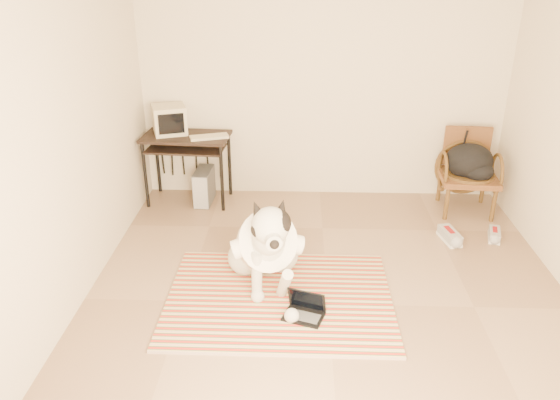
# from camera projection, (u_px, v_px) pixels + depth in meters

# --- Properties ---
(floor) EXTENTS (4.50, 4.50, 0.00)m
(floor) POSITION_uv_depth(u_px,v_px,m) (328.00, 304.00, 4.42)
(floor) COLOR #95765B
(floor) RESTS_ON ground
(wall_back) EXTENTS (4.50, 0.00, 4.50)m
(wall_back) POSITION_uv_depth(u_px,v_px,m) (323.00, 78.00, 5.90)
(wall_back) COLOR beige
(wall_back) RESTS_ON floor
(wall_front) EXTENTS (4.50, 0.00, 4.50)m
(wall_front) POSITION_uv_depth(u_px,v_px,m) (373.00, 368.00, 1.81)
(wall_front) COLOR beige
(wall_front) RESTS_ON floor
(wall_left) EXTENTS (0.00, 4.50, 4.50)m
(wall_left) POSITION_uv_depth(u_px,v_px,m) (56.00, 143.00, 3.92)
(wall_left) COLOR beige
(wall_left) RESTS_ON floor
(rug) EXTENTS (1.83, 1.40, 0.02)m
(rug) POSITION_uv_depth(u_px,v_px,m) (279.00, 298.00, 4.47)
(rug) COLOR red
(rug) RESTS_ON floor
(dog) EXTENTS (0.63, 1.24, 0.94)m
(dog) POSITION_uv_depth(u_px,v_px,m) (266.00, 246.00, 4.53)
(dog) COLOR silver
(dog) RESTS_ON rug
(laptop) EXTENTS (0.35, 0.30, 0.21)m
(laptop) POSITION_uv_depth(u_px,v_px,m) (305.00, 309.00, 4.23)
(laptop) COLOR black
(laptop) RESTS_ON rug
(computer_desk) EXTENTS (0.97, 0.58, 0.78)m
(computer_desk) POSITION_uv_depth(u_px,v_px,m) (186.00, 145.00, 5.95)
(computer_desk) COLOR black
(computer_desk) RESTS_ON floor
(crt_monitor) EXTENTS (0.43, 0.42, 0.31)m
(crt_monitor) POSITION_uv_depth(u_px,v_px,m) (169.00, 120.00, 5.93)
(crt_monitor) COLOR beige
(crt_monitor) RESTS_ON computer_desk
(desk_keyboard) EXTENTS (0.43, 0.27, 0.03)m
(desk_keyboard) POSITION_uv_depth(u_px,v_px,m) (209.00, 137.00, 5.83)
(desk_keyboard) COLOR beige
(desk_keyboard) RESTS_ON computer_desk
(pc_tower) EXTENTS (0.19, 0.42, 0.39)m
(pc_tower) POSITION_uv_depth(u_px,v_px,m) (204.00, 186.00, 6.12)
(pc_tower) COLOR #4D4D50
(pc_tower) RESTS_ON floor
(rattan_chair) EXTENTS (0.62, 0.60, 0.88)m
(rattan_chair) POSITION_uv_depth(u_px,v_px,m) (468.00, 171.00, 5.87)
(rattan_chair) COLOR brown
(rattan_chair) RESTS_ON floor
(backpack) EXTENTS (0.50, 0.44, 0.37)m
(backpack) POSITION_uv_depth(u_px,v_px,m) (471.00, 163.00, 5.73)
(backpack) COLOR black
(backpack) RESTS_ON rattan_chair
(sneaker_left) EXTENTS (0.19, 0.34, 0.11)m
(sneaker_left) POSITION_uv_depth(u_px,v_px,m) (450.00, 236.00, 5.36)
(sneaker_left) COLOR silver
(sneaker_left) RESTS_ON floor
(sneaker_right) EXTENTS (0.18, 0.29, 0.09)m
(sneaker_right) POSITION_uv_depth(u_px,v_px,m) (494.00, 235.00, 5.40)
(sneaker_right) COLOR silver
(sneaker_right) RESTS_ON floor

